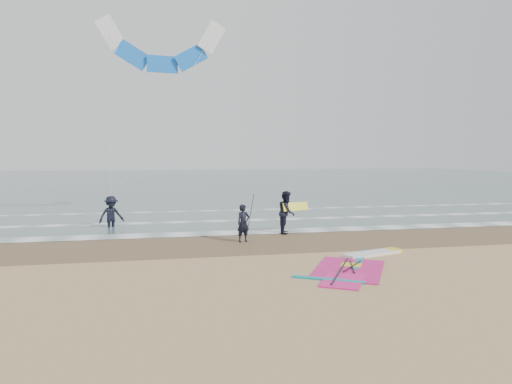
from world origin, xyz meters
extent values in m
plane|color=tan|center=(0.00, 0.00, 0.00)|extent=(120.00, 120.00, 0.00)
cube|color=#47605E|center=(0.00, 48.00, 0.01)|extent=(120.00, 80.00, 0.02)
cube|color=brown|center=(0.00, 6.00, 0.00)|extent=(120.00, 5.00, 0.01)
cube|color=white|center=(0.00, 8.20, 0.03)|extent=(120.00, 1.20, 0.02)
cube|color=white|center=(0.00, 12.00, 0.03)|extent=(120.00, 0.70, 0.02)
cube|color=white|center=(0.00, 16.50, 0.03)|extent=(120.00, 0.50, 0.01)
cube|color=white|center=(2.64, 2.76, 0.06)|extent=(2.39, 1.27, 0.11)
cube|color=yellow|center=(3.67, 3.08, 0.06)|extent=(0.57, 0.66, 0.12)
cube|color=#E01C7A|center=(0.97, 0.90, 0.02)|extent=(3.26, 3.60, 0.04)
cube|color=#E01C7A|center=(0.27, -0.31, 0.02)|extent=(1.80, 2.01, 0.04)
cube|color=#0C8C99|center=(1.90, 2.11, 0.02)|extent=(1.66, 2.68, 0.05)
cube|color=#0C8C99|center=(-0.10, -0.12, 0.02)|extent=(1.95, 1.25, 0.05)
cube|color=yellow|center=(1.25, 1.36, 0.02)|extent=(0.84, 0.81, 0.05)
cylinder|color=black|center=(0.60, 0.71, 0.05)|extent=(1.72, 2.93, 0.06)
cylinder|color=black|center=(1.16, 1.08, 0.07)|extent=(1.15, 1.27, 0.04)
cylinder|color=black|center=(1.16, 1.08, 0.07)|extent=(0.55, 1.60, 0.04)
imported|color=black|center=(-1.61, 6.05, 0.80)|extent=(0.68, 0.56, 1.59)
imported|color=black|center=(0.71, 7.74, 0.99)|extent=(1.02, 1.15, 1.98)
imported|color=black|center=(-7.50, 10.92, 0.97)|extent=(1.45, 1.20, 1.95)
cylinder|color=black|center=(-1.31, 6.05, 1.17)|extent=(0.17, 0.86, 1.82)
cube|color=yellow|center=(1.11, 7.64, 1.25)|extent=(1.30, 0.51, 0.39)
cube|color=white|center=(-7.62, 13.63, 10.22)|extent=(1.64, 0.32, 1.93)
cube|color=blue|center=(-6.46, 13.63, 9.06)|extent=(1.92, 0.35, 1.64)
cube|color=blue|center=(-4.88, 13.63, 8.64)|extent=(1.69, 0.32, 0.92)
cube|color=blue|center=(-3.30, 13.63, 9.06)|extent=(1.92, 0.35, 1.64)
cube|color=white|center=(-2.15, 13.63, 10.22)|extent=(1.64, 0.32, 1.93)
cylinder|color=beige|center=(-7.56, 12.27, 5.78)|extent=(0.14, 2.73, 8.88)
cylinder|color=beige|center=(-4.82, 12.27, 5.78)|extent=(5.37, 2.73, 8.89)
camera|label=1|loc=(-4.71, -12.63, 3.75)|focal=32.00mm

